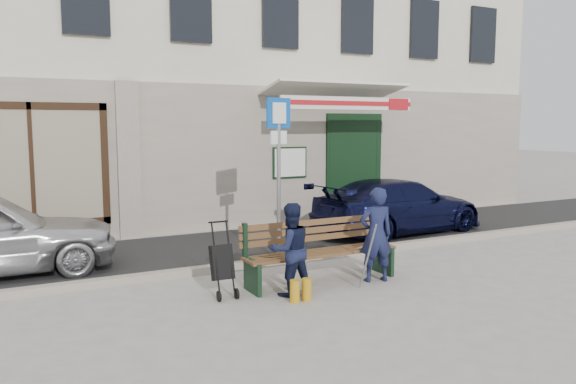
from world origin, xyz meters
TOP-DOWN VIEW (x-y plane):
  - ground at (0.00, 0.00)m, footprint 80.00×80.00m
  - asphalt_lane at (0.00, 3.10)m, footprint 60.00×3.20m
  - curb at (0.00, 1.50)m, footprint 60.00×0.18m
  - building at (0.01, 8.45)m, footprint 20.00×8.27m
  - car_navy at (3.86, 2.79)m, footprint 4.20×2.05m
  - parking_sign at (0.51, 1.86)m, footprint 0.51×0.16m
  - bench at (0.36, 0.26)m, footprint 2.40×1.17m
  - man at (1.16, -0.07)m, footprint 0.58×0.44m
  - woman at (-0.29, -0.09)m, footprint 0.62×0.49m
  - stroller at (-1.14, 0.27)m, footprint 0.30×0.43m

SIDE VIEW (x-z plane):
  - ground at x=0.00m, z-range 0.00..0.00m
  - asphalt_lane at x=0.00m, z-range 0.00..0.01m
  - curb at x=0.00m, z-range 0.00..0.12m
  - stroller at x=-1.14m, z-range -0.06..0.96m
  - bench at x=0.36m, z-range -0.03..0.95m
  - car_navy at x=3.86m, z-range 0.00..1.18m
  - woman at x=-0.29m, z-range 0.00..1.28m
  - man at x=1.16m, z-range 0.00..1.41m
  - parking_sign at x=0.51m, z-range 0.48..3.27m
  - building at x=0.01m, z-range -0.03..9.97m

